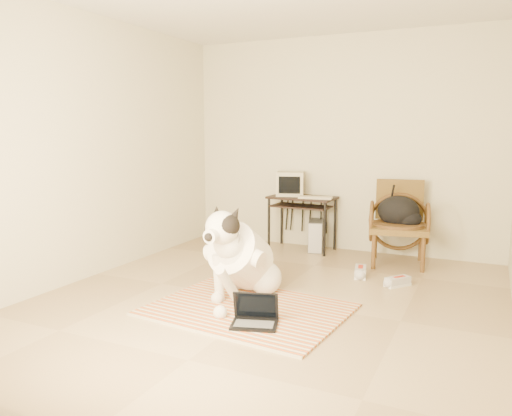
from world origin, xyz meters
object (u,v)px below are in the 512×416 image
Objects in this scene: crt_monitor at (290,184)px; rattan_chair at (399,223)px; computer_desk at (302,204)px; backpack at (400,212)px; laptop at (255,317)px; pc_tower at (316,235)px; dog at (241,259)px.

crt_monitor is 0.45× the size of rattan_chair.
backpack is (1.25, -0.18, 0.01)m from computer_desk.
pc_tower is at bearing 98.09° from laptop.
pc_tower is (0.04, 2.05, -0.17)m from dog.
dog reaches higher than laptop.
computer_desk is 1.26m from backpack.
laptop is at bearing -105.76° from rattan_chair.
rattan_chair is 0.12m from backpack.
dog is 2.89× the size of pc_tower.
pc_tower is (0.36, 0.01, -0.65)m from crt_monitor.
crt_monitor is 0.75m from pc_tower.
rattan_chair is (0.68, 2.42, 0.40)m from laptop.
rattan_chair reaches higher than pc_tower.
rattan_chair reaches higher than backpack.
rattan_chair is (1.09, 1.84, 0.12)m from dog.
dog is 1.35× the size of rattan_chair.
dog reaches higher than backpack.
laptop is at bearing -54.22° from dog.
rattan_chair is (1.24, -0.16, -0.11)m from computer_desk.
computer_desk is (-0.14, 2.00, 0.23)m from dog.
backpack reaches higher than laptop.
dog is 2.12m from crt_monitor.
computer_desk is 0.31m from crt_monitor.
rattan_chair is at bearing -7.97° from crt_monitor.
crt_monitor reaches higher than pc_tower.
computer_desk is 2.00× the size of crt_monitor.
dog is at bearing -85.87° from computer_desk.
pc_tower is at bearing 167.74° from backpack.
dog reaches higher than computer_desk.
laptop is at bearing -106.16° from backpack.
backpack is (0.01, -0.02, 0.12)m from rattan_chair.
backpack is (1.07, -0.23, 0.41)m from pc_tower.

